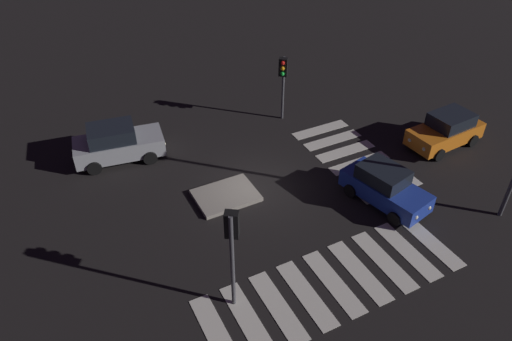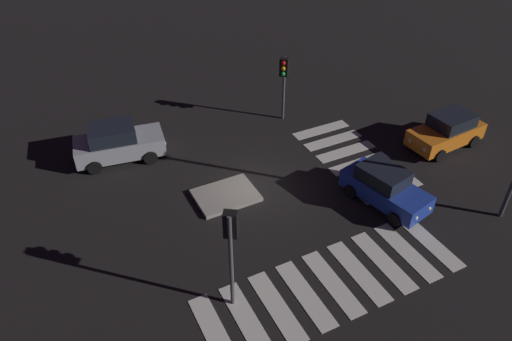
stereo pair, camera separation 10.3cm
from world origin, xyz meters
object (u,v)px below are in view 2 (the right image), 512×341
Objects in this scene: car_orange at (447,131)px; car_blue at (385,187)px; car_silver at (118,143)px; traffic_island at (226,195)px; traffic_light_north at (284,74)px; traffic_light_south at (231,237)px.

car_orange is 6.06m from car_blue.
car_silver is at bearing -144.68° from car_blue.
car_silver is (-15.04, 6.30, 0.05)m from car_orange.
traffic_light_north is (5.51, 4.73, 2.66)m from traffic_island.
traffic_island is 0.67× the size of traffic_light_south.
traffic_light_north reaches higher than traffic_island.
traffic_island is at bearing -9.98° from car_orange.
car_silver reaches higher than car_orange.
traffic_light_south is at bearing 12.39° from car_orange.
traffic_island is 0.66× the size of car_orange.
car_blue is at bearing 43.35° from traffic_light_north.
traffic_light_south reaches higher than traffic_island.
car_orange is 1.13× the size of traffic_light_north.
traffic_light_south is (1.39, -10.29, 2.15)m from car_silver.
car_blue is (5.96, -3.37, 0.74)m from traffic_island.
car_orange is at bearing -14.32° from car_silver.
traffic_light_south reaches higher than car_silver.
traffic_light_south is at bearing -111.15° from traffic_island.
traffic_light_north reaches higher than car_silver.
traffic_light_north is at bearing 6.28° from car_silver.
traffic_light_north reaches higher than car_orange.
traffic_island is 0.66× the size of car_blue.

